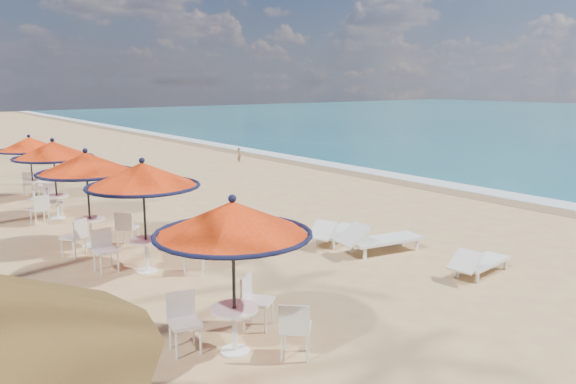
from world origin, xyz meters
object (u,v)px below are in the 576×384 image
(lounger_far, at_px, (334,231))
(station_3, at_px, (52,160))
(station_1, at_px, (143,186))
(station_4, at_px, (31,152))
(station_2, at_px, (88,172))
(lounger_near, at_px, (478,262))
(station_0, at_px, (235,238))
(lounger_mid, at_px, (377,238))

(lounger_far, bearing_deg, station_3, 105.19)
(station_1, xyz_separation_m, lounger_far, (4.81, -0.81, -1.63))
(station_3, height_order, lounger_far, station_3)
(station_4, height_order, lounger_far, station_4)
(station_1, xyz_separation_m, station_3, (-0.20, 6.41, -0.13))
(station_2, height_order, lounger_near, station_2)
(station_0, bearing_deg, lounger_mid, 22.44)
(lounger_near, distance_m, lounger_far, 3.85)
(lounger_far, bearing_deg, lounger_mid, -98.18)
(station_2, height_order, lounger_mid, station_2)
(station_0, height_order, station_3, station_0)
(station_1, relative_size, lounger_far, 1.27)
(lounger_mid, bearing_deg, station_1, 167.94)
(station_3, bearing_deg, lounger_near, -62.03)
(station_1, relative_size, station_3, 1.02)
(station_3, xyz_separation_m, station_4, (0.22, 3.60, -0.12))
(station_2, bearing_deg, lounger_far, -33.94)
(station_4, distance_m, lounger_near, 15.68)
(station_1, bearing_deg, lounger_near, -39.04)
(lounger_far, bearing_deg, station_1, 150.89)
(station_2, bearing_deg, station_0, -90.58)
(station_3, xyz_separation_m, lounger_near, (5.83, -10.97, -1.52))
(station_1, xyz_separation_m, station_2, (-0.33, 2.65, -0.02))
(station_4, bearing_deg, station_3, -93.46)
(station_0, bearing_deg, station_1, 84.70)
(lounger_near, bearing_deg, station_1, 134.56)
(station_3, height_order, lounger_near, station_3)
(station_1, height_order, lounger_far, station_1)
(station_2, xyz_separation_m, station_3, (0.14, 3.75, -0.11))
(station_1, distance_m, lounger_near, 7.44)
(station_3, relative_size, lounger_near, 1.34)
(station_2, distance_m, lounger_near, 9.51)
(station_0, relative_size, station_3, 1.01)
(station_0, height_order, lounger_mid, station_0)
(station_3, bearing_deg, station_4, 86.54)
(station_4, bearing_deg, lounger_near, -68.95)
(lounger_near, height_order, lounger_mid, lounger_mid)
(station_0, height_order, station_2, station_2)
(station_0, height_order, station_4, station_0)
(station_0, distance_m, station_3, 10.77)
(station_4, xyz_separation_m, lounger_mid, (5.05, -12.10, -1.33))
(station_1, xyz_separation_m, lounger_near, (5.63, -4.57, -1.65))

